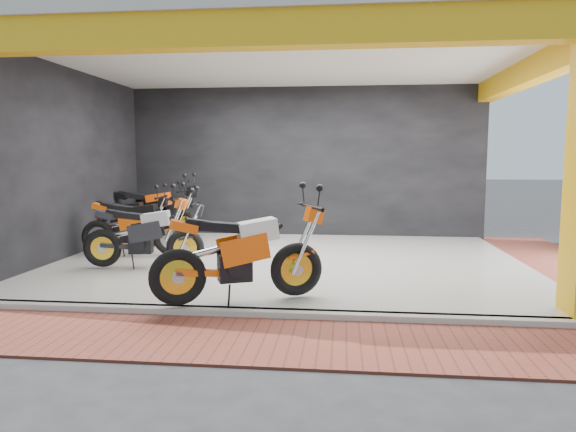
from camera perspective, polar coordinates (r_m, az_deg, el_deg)
name	(u,v)px	position (r m, az deg, el deg)	size (l,w,h in m)	color
ground	(274,295)	(7.16, -1.56, -8.78)	(80.00, 80.00, 0.00)	#2D2D30
showroom_floor	(289,262)	(9.08, 0.14, -5.17)	(8.00, 6.00, 0.10)	silver
showroom_ceiling	(289,56)	(9.06, 0.15, 17.40)	(8.40, 6.40, 0.20)	beige
back_wall	(303,164)	(11.98, 1.71, 5.83)	(8.20, 0.20, 3.50)	black
left_wall	(65,165)	(10.18, -23.58, 5.19)	(0.20, 6.20, 3.50)	black
header_beam_front	(261,30)	(6.09, -3.01, 19.92)	(8.40, 0.30, 0.40)	gold
header_beam_right	(536,69)	(9.47, 25.86, 14.45)	(0.30, 6.40, 0.40)	gold
floor_kerb	(262,314)	(6.18, -2.86, -10.80)	(8.00, 0.20, 0.10)	silver
paver_front	(251,340)	(5.46, -4.18, -13.55)	(9.00, 1.40, 0.03)	brown
paver_right	(576,271)	(9.83, 29.32, -5.32)	(1.40, 7.00, 0.03)	brown
moto_hero	(296,244)	(6.52, 0.94, -3.08)	(2.30, 0.85, 1.40)	#FF5B0A
moto_row_a	(185,229)	(8.48, -11.39, -1.48)	(2.06, 0.76, 1.26)	black
moto_row_b	(170,222)	(9.50, -12.98, -0.60)	(2.10, 0.78, 1.28)	#EF570A
moto_row_c	(182,209)	(11.24, -11.72, 0.82)	(2.30, 0.85, 1.41)	black
moto_row_d	(154,217)	(10.66, -14.70, -0.09)	(1.98, 0.73, 1.21)	black
moto_row_e	(178,208)	(12.30, -12.09, 0.85)	(1.99, 0.74, 1.22)	black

